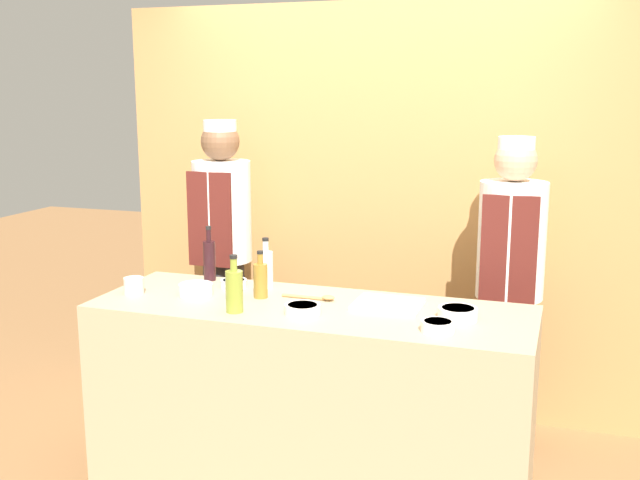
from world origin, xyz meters
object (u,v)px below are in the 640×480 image
at_px(sauce_bowl_purple, 196,289).
at_px(bottle_wine, 209,259).
at_px(chef_right, 509,284).
at_px(sauce_bowl_green, 234,283).
at_px(sauce_bowl_brown, 458,313).
at_px(cutting_board, 388,304).
at_px(bottle_oil, 234,290).
at_px(cup_cream, 134,286).
at_px(cup_blue, 234,288).
at_px(wooden_spoon, 316,297).
at_px(bottle_vinegar, 261,279).
at_px(sauce_bowl_orange, 303,309).
at_px(chef_left, 223,254).
at_px(bottle_clear, 266,268).
at_px(sauce_bowl_white, 438,326).

bearing_deg(sauce_bowl_purple, bottle_wine, 103.59).
bearing_deg(chef_right, sauce_bowl_green, -154.80).
xyz_separation_m(sauce_bowl_brown, cutting_board, (-0.33, 0.09, -0.02)).
bearing_deg(cutting_board, sauce_bowl_purple, -173.24).
height_order(bottle_oil, cup_cream, bottle_oil).
height_order(cup_blue, chef_right, chef_right).
relative_size(cup_blue, wooden_spoon, 0.37).
bearing_deg(sauce_bowl_brown, bottle_vinegar, 177.17).
height_order(wooden_spoon, chef_right, chef_right).
bearing_deg(sauce_bowl_purple, sauce_bowl_green, 59.19).
bearing_deg(sauce_bowl_brown, sauce_bowl_orange, -168.14).
height_order(bottle_vinegar, wooden_spoon, bottle_vinegar).
bearing_deg(sauce_bowl_purple, sauce_bowl_orange, -11.77).
bearing_deg(chef_left, sauce_bowl_purple, -72.99).
relative_size(sauce_bowl_green, chef_right, 0.08).
relative_size(sauce_bowl_purple, bottle_vinegar, 0.72).
bearing_deg(bottle_clear, sauce_bowl_orange, -48.12).
relative_size(sauce_bowl_green, bottle_vinegar, 0.58).
relative_size(sauce_bowl_brown, bottle_oil, 0.65).
bearing_deg(chef_right, cup_blue, -146.98).
bearing_deg(bottle_clear, chef_left, 132.44).
distance_m(bottle_wine, bottle_oil, 0.59).
bearing_deg(wooden_spoon, chef_left, 139.90).
distance_m(sauce_bowl_orange, wooden_spoon, 0.23).
bearing_deg(bottle_wine, bottle_clear, -6.67).
height_order(sauce_bowl_white, bottle_clear, bottle_clear).
bearing_deg(sauce_bowl_brown, chef_left, 152.42).
relative_size(sauce_bowl_orange, cutting_board, 0.53).
xyz_separation_m(bottle_clear, bottle_oil, (0.03, -0.43, 0.00)).
height_order(sauce_bowl_brown, wooden_spoon, sauce_bowl_brown).
relative_size(sauce_bowl_purple, wooden_spoon, 0.62).
bearing_deg(cutting_board, sauce_bowl_orange, -144.86).
relative_size(sauce_bowl_orange, bottle_clear, 0.63).
bearing_deg(cutting_board, sauce_bowl_white, -46.14).
relative_size(sauce_bowl_green, cutting_board, 0.44).
xyz_separation_m(bottle_clear, cup_blue, (-0.07, -0.23, -0.05)).
relative_size(sauce_bowl_purple, cup_cream, 1.71).
distance_m(sauce_bowl_white, bottle_vinegar, 0.92).
relative_size(sauce_bowl_brown, cup_cream, 1.78).
height_order(bottle_oil, cup_blue, bottle_oil).
relative_size(sauce_bowl_green, bottle_wine, 0.46).
xyz_separation_m(bottle_vinegar, cup_cream, (-0.60, -0.14, -0.05)).
xyz_separation_m(cup_cream, wooden_spoon, (0.86, 0.18, -0.03)).
height_order(sauce_bowl_brown, cup_cream, cup_cream).
distance_m(sauce_bowl_green, chef_left, 0.70).
bearing_deg(bottle_vinegar, wooden_spoon, 10.06).
xyz_separation_m(sauce_bowl_green, bottle_wine, (-0.18, 0.09, 0.09)).
bearing_deg(bottle_oil, cup_cream, 169.05).
bearing_deg(chef_left, chef_right, -0.01).
height_order(bottle_oil, chef_right, chef_right).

